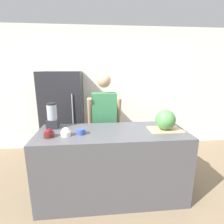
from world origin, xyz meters
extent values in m
plane|color=#7F6B51|center=(0.00, 0.00, 0.00)|extent=(14.00, 14.00, 0.00)
cube|color=white|center=(0.00, 2.08, 1.30)|extent=(8.00, 0.06, 2.60)
cube|color=#4C4C51|center=(0.00, 0.38, 0.47)|extent=(1.95, 0.75, 0.95)
cube|color=#232328|center=(-0.85, 1.68, 0.85)|extent=(0.77, 0.69, 1.70)
cylinder|color=gray|center=(-0.62, 1.32, 1.02)|extent=(0.02, 0.02, 0.59)
cube|color=#333338|center=(-0.07, 1.00, 0.40)|extent=(0.30, 0.18, 0.80)
cube|color=#337247|center=(-0.07, 1.00, 1.09)|extent=(0.39, 0.22, 0.57)
sphere|color=tan|center=(-0.07, 1.00, 1.56)|extent=(0.22, 0.22, 0.22)
cylinder|color=tan|center=(-0.30, 0.96, 1.08)|extent=(0.07, 0.23, 0.48)
cylinder|color=tan|center=(0.16, 0.96, 1.08)|extent=(0.07, 0.23, 0.48)
cube|color=tan|center=(0.70, 0.35, 0.96)|extent=(0.43, 0.28, 0.01)
sphere|color=#4C8C47|center=(0.70, 0.35, 1.09)|extent=(0.26, 0.26, 0.26)
cylinder|color=#511E19|center=(-0.77, 0.25, 0.98)|extent=(0.12, 0.12, 0.06)
sphere|color=maroon|center=(-0.77, 0.25, 1.01)|extent=(0.09, 0.09, 0.09)
cylinder|color=white|center=(-0.58, 0.27, 0.98)|extent=(0.12, 0.12, 0.06)
sphere|color=white|center=(-0.58, 0.27, 1.01)|extent=(0.10, 0.10, 0.10)
cylinder|color=#334C9E|center=(-0.40, 0.31, 0.98)|extent=(0.11, 0.11, 0.07)
cube|color=#28282D|center=(-0.80, 0.59, 1.01)|extent=(0.15, 0.15, 0.12)
cylinder|color=#99A3AD|center=(-0.80, 0.59, 1.17)|extent=(0.13, 0.13, 0.21)
cylinder|color=black|center=(-0.80, 0.59, 1.29)|extent=(0.12, 0.12, 0.02)
camera|label=1|loc=(-0.21, -1.77, 1.74)|focal=28.00mm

